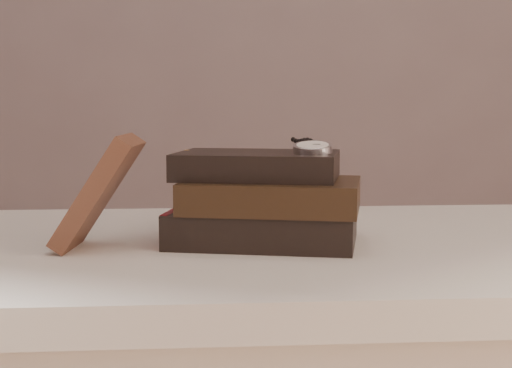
{
  "coord_description": "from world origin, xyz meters",
  "views": [
    {
      "loc": [
        -0.1,
        -0.62,
        0.93
      ],
      "look_at": [
        -0.02,
        0.33,
        0.82
      ],
      "focal_mm": 53.99,
      "sensor_mm": 36.0,
      "label": 1
    }
  ],
  "objects": [
    {
      "name": "book_stack",
      "position": [
        -0.01,
        0.33,
        0.8
      ],
      "size": [
        0.26,
        0.21,
        0.12
      ],
      "color": "black",
      "rests_on": "table"
    },
    {
      "name": "table",
      "position": [
        0.0,
        0.35,
        0.66
      ],
      "size": [
        1.0,
        0.6,
        0.75
      ],
      "color": "silver",
      "rests_on": "ground"
    },
    {
      "name": "pocket_watch",
      "position": [
        0.04,
        0.31,
        0.87
      ],
      "size": [
        0.06,
        0.15,
        0.02
      ],
      "color": "silver",
      "rests_on": "book_stack"
    },
    {
      "name": "journal",
      "position": [
        -0.22,
        0.31,
        0.82
      ],
      "size": [
        0.11,
        0.11,
        0.14
      ],
      "primitive_type": "cube",
      "rotation": [
        0.0,
        0.58,
        -0.12
      ],
      "color": "#402218",
      "rests_on": "table"
    },
    {
      "name": "eyeglasses",
      "position": [
        -0.07,
        0.43,
        0.82
      ],
      "size": [
        0.12,
        0.13,
        0.05
      ],
      "color": "silver",
      "rests_on": "book_stack"
    }
  ]
}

